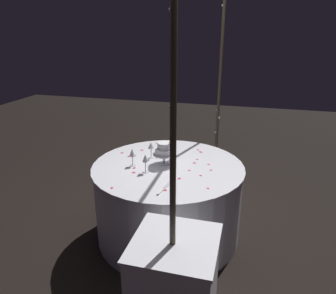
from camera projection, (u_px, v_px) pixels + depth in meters
The scene contains 31 objects.
ground_plane at pixel (168, 233), 3.28m from camera, with size 12.00×12.00×0.00m, color black.
decorative_arch at pixel (206, 83), 2.65m from camera, with size 2.34×0.06×2.37m.
main_table at pixel (168, 200), 3.14m from camera, with size 1.45×1.45×0.77m.
side_table at pixel (174, 291), 2.04m from camera, with size 0.52×0.52×0.78m.
tiered_cake at pixel (164, 150), 2.99m from camera, with size 0.22×0.22×0.22m.
wine_glass_0 at pixel (151, 146), 3.14m from camera, with size 0.06×0.06×0.16m.
wine_glass_1 at pixel (145, 159), 2.82m from camera, with size 0.06×0.06×0.17m.
wine_glass_2 at pixel (132, 153), 2.96m from camera, with size 0.06×0.06×0.17m.
cake_knife at pixel (165, 188), 2.57m from camera, with size 0.29×0.07×0.01m.
rose_petal_0 at pixel (209, 164), 3.02m from camera, with size 0.03×0.02×0.00m, color #E02D47.
rose_petal_1 at pixel (135, 156), 3.23m from camera, with size 0.03×0.02×0.00m, color #E02D47.
rose_petal_2 at pixel (134, 168), 2.95m from camera, with size 0.03×0.02×0.00m, color #E02D47.
rose_petal_3 at pixel (157, 143), 3.57m from camera, with size 0.03×0.02×0.00m, color #E02D47.
rose_petal_4 at pixel (142, 150), 3.38m from camera, with size 0.04×0.03×0.00m, color #E02D47.
rose_petal_5 at pixel (211, 170), 2.90m from camera, with size 0.02×0.02×0.00m, color #E02D47.
rose_petal_6 at pixel (198, 150), 3.39m from camera, with size 0.03×0.02×0.00m, color #E02D47.
rose_petal_7 at pixel (201, 175), 2.79m from camera, with size 0.02×0.02×0.00m, color #E02D47.
rose_petal_8 at pixel (195, 163), 3.05m from camera, with size 0.03×0.02×0.00m, color #E02D47.
rose_petal_9 at pixel (165, 190), 2.54m from camera, with size 0.04×0.03×0.00m, color #E02D47.
rose_petal_10 at pixel (174, 169), 2.92m from camera, with size 0.03×0.02×0.00m, color #E02D47.
rose_petal_11 at pixel (134, 173), 2.85m from camera, with size 0.04×0.03×0.00m, color #E02D47.
rose_petal_12 at pixel (112, 188), 2.58m from camera, with size 0.03×0.02×0.00m, color #E02D47.
rose_petal_13 at pixel (197, 159), 3.14m from camera, with size 0.02×0.02×0.00m, color #E02D47.
rose_petal_14 at pixel (172, 159), 3.15m from camera, with size 0.03×0.02×0.00m, color #E02D47.
rose_petal_15 at pixel (122, 153), 3.30m from camera, with size 0.04×0.02×0.00m, color #E02D47.
rose_petal_16 at pixel (129, 156), 3.21m from camera, with size 0.03×0.02×0.00m, color #E02D47.
rose_petal_17 at pixel (189, 170), 2.89m from camera, with size 0.03×0.02×0.00m, color #E02D47.
rose_petal_18 at pixel (208, 188), 2.57m from camera, with size 0.03×0.02×0.00m, color #E02D47.
rose_petal_19 at pixel (201, 152), 3.33m from camera, with size 0.04×0.03×0.00m, color #E02D47.
rose_petal_20 at pixel (179, 178), 2.74m from camera, with size 0.04×0.03×0.00m, color #E02D47.
rose_petal_21 at pixel (157, 158), 3.18m from camera, with size 0.03×0.02×0.00m, color #E02D47.
Camera 1 is at (2.66, 0.71, 1.99)m, focal length 33.72 mm.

